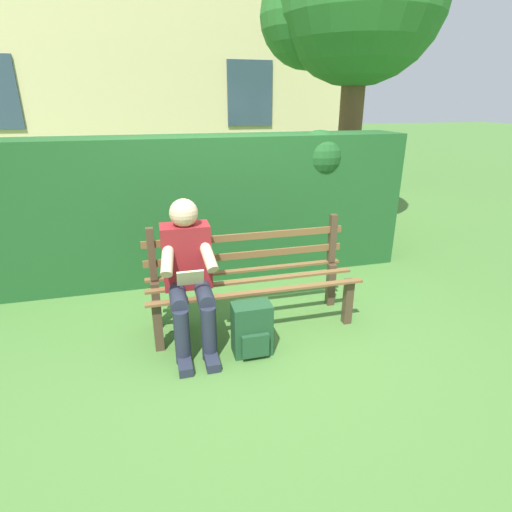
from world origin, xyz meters
name	(u,v)px	position (x,y,z in m)	size (l,w,h in m)	color
ground	(253,324)	(0.00, 0.00, 0.00)	(60.00, 60.00, 0.00)	#477533
park_bench	(251,277)	(0.00, -0.07, 0.43)	(1.79, 0.52, 0.89)	#4C3828
person_seated	(188,271)	(0.55, 0.10, 0.62)	(0.44, 0.73, 1.17)	maroon
hedge_backdrop	(195,206)	(0.33, -1.29, 0.79)	(4.69, 0.66, 1.57)	#1E5123
tree	(351,1)	(-1.97, -2.52, 3.07)	(2.35, 2.24, 4.27)	brown
building_facade	(123,12)	(1.01, -6.85, 3.55)	(9.10, 3.29, 7.10)	beige
backpack	(252,329)	(0.11, 0.41, 0.21)	(0.30, 0.25, 0.42)	#1E4728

